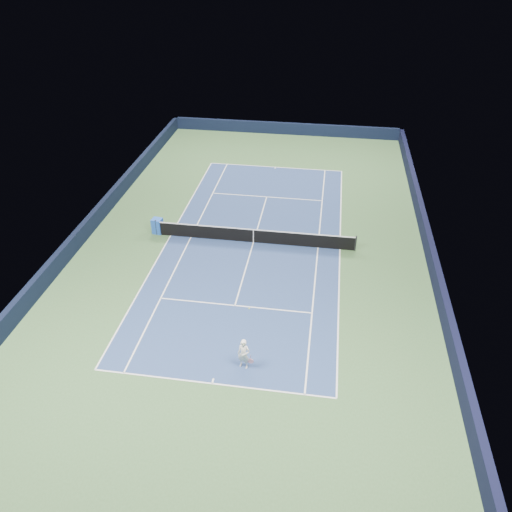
# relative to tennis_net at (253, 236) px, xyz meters

# --- Properties ---
(ground) EXTENTS (40.00, 40.00, 0.00)m
(ground) POSITION_rel_tennis_net_xyz_m (0.00, 0.00, -0.50)
(ground) COLOR #385A31
(ground) RESTS_ON ground
(wall_far) EXTENTS (22.00, 0.35, 1.10)m
(wall_far) POSITION_rel_tennis_net_xyz_m (0.00, 19.82, 0.05)
(wall_far) COLOR black
(wall_far) RESTS_ON ground
(wall_right) EXTENTS (0.35, 40.00, 1.10)m
(wall_right) POSITION_rel_tennis_net_xyz_m (10.82, 0.00, 0.05)
(wall_right) COLOR black
(wall_right) RESTS_ON ground
(wall_left) EXTENTS (0.35, 40.00, 1.10)m
(wall_left) POSITION_rel_tennis_net_xyz_m (-10.82, 0.00, 0.05)
(wall_left) COLOR black
(wall_left) RESTS_ON ground
(court_surface) EXTENTS (10.97, 23.77, 0.01)m
(court_surface) POSITION_rel_tennis_net_xyz_m (0.00, 0.00, -0.50)
(court_surface) COLOR navy
(court_surface) RESTS_ON ground
(baseline_far) EXTENTS (10.97, 0.08, 0.00)m
(baseline_far) POSITION_rel_tennis_net_xyz_m (0.00, 11.88, -0.50)
(baseline_far) COLOR white
(baseline_far) RESTS_ON ground
(baseline_near) EXTENTS (10.97, 0.08, 0.00)m
(baseline_near) POSITION_rel_tennis_net_xyz_m (0.00, -11.88, -0.50)
(baseline_near) COLOR white
(baseline_near) RESTS_ON ground
(sideline_doubles_right) EXTENTS (0.08, 23.77, 0.00)m
(sideline_doubles_right) POSITION_rel_tennis_net_xyz_m (5.49, 0.00, -0.50)
(sideline_doubles_right) COLOR white
(sideline_doubles_right) RESTS_ON ground
(sideline_doubles_left) EXTENTS (0.08, 23.77, 0.00)m
(sideline_doubles_left) POSITION_rel_tennis_net_xyz_m (-5.49, 0.00, -0.50)
(sideline_doubles_left) COLOR white
(sideline_doubles_left) RESTS_ON ground
(sideline_singles_right) EXTENTS (0.08, 23.77, 0.00)m
(sideline_singles_right) POSITION_rel_tennis_net_xyz_m (4.12, 0.00, -0.50)
(sideline_singles_right) COLOR white
(sideline_singles_right) RESTS_ON ground
(sideline_singles_left) EXTENTS (0.08, 23.77, 0.00)m
(sideline_singles_left) POSITION_rel_tennis_net_xyz_m (-4.12, 0.00, -0.50)
(sideline_singles_left) COLOR white
(sideline_singles_left) RESTS_ON ground
(service_line_far) EXTENTS (8.23, 0.08, 0.00)m
(service_line_far) POSITION_rel_tennis_net_xyz_m (0.00, 6.40, -0.50)
(service_line_far) COLOR white
(service_line_far) RESTS_ON ground
(service_line_near) EXTENTS (8.23, 0.08, 0.00)m
(service_line_near) POSITION_rel_tennis_net_xyz_m (0.00, -6.40, -0.50)
(service_line_near) COLOR white
(service_line_near) RESTS_ON ground
(center_service_line) EXTENTS (0.08, 12.80, 0.00)m
(center_service_line) POSITION_rel_tennis_net_xyz_m (0.00, 0.00, -0.50)
(center_service_line) COLOR white
(center_service_line) RESTS_ON ground
(center_mark_far) EXTENTS (0.08, 0.30, 0.00)m
(center_mark_far) POSITION_rel_tennis_net_xyz_m (0.00, 11.73, -0.50)
(center_mark_far) COLOR white
(center_mark_far) RESTS_ON ground
(center_mark_near) EXTENTS (0.08, 0.30, 0.00)m
(center_mark_near) POSITION_rel_tennis_net_xyz_m (0.00, -11.73, -0.50)
(center_mark_near) COLOR white
(center_mark_near) RESTS_ON ground
(tennis_net) EXTENTS (12.90, 0.10, 1.07)m
(tennis_net) POSITION_rel_tennis_net_xyz_m (0.00, 0.00, 0.00)
(tennis_net) COLOR black
(tennis_net) RESTS_ON ground
(sponsor_cube) EXTENTS (0.71, 0.66, 1.03)m
(sponsor_cube) POSITION_rel_tennis_net_xyz_m (-6.40, 0.24, 0.01)
(sponsor_cube) COLOR blue
(sponsor_cube) RESTS_ON ground
(tennis_player) EXTENTS (0.78, 1.28, 2.70)m
(tennis_player) POSITION_rel_tennis_net_xyz_m (1.23, -10.66, 0.30)
(tennis_player) COLOR white
(tennis_player) RESTS_ON ground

